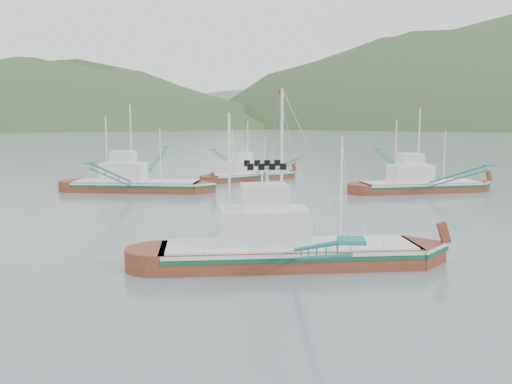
{
  "coord_description": "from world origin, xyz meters",
  "views": [
    {
      "loc": [
        1.86,
        -36.16,
        8.95
      ],
      "look_at": [
        0.0,
        6.0,
        3.2
      ],
      "focal_mm": 40.0,
      "sensor_mm": 36.0,
      "label": 1
    }
  ],
  "objects_px": {
    "main_boat": "(286,235)",
    "bg_boat_far": "(250,167)",
    "bg_boat_right": "(420,176)",
    "bg_boat_left": "(134,179)"
  },
  "relations": [
    {
      "from": "main_boat",
      "to": "bg_boat_far",
      "type": "height_order",
      "value": "main_boat"
    },
    {
      "from": "bg_boat_far",
      "to": "bg_boat_left",
      "type": "xyz_separation_m",
      "value": [
        -12.89,
        -12.14,
        -0.37
      ]
    },
    {
      "from": "bg_boat_far",
      "to": "bg_boat_right",
      "type": "bearing_deg",
      "value": -63.06
    },
    {
      "from": "bg_boat_left",
      "to": "bg_boat_right",
      "type": "bearing_deg",
      "value": 5.39
    },
    {
      "from": "bg_boat_right",
      "to": "main_boat",
      "type": "bearing_deg",
      "value": -129.68
    },
    {
      "from": "bg_boat_right",
      "to": "bg_boat_left",
      "type": "bearing_deg",
      "value": 167.49
    },
    {
      "from": "main_boat",
      "to": "bg_boat_left",
      "type": "xyz_separation_m",
      "value": [
        -17.5,
        32.31,
        -0.33
      ]
    },
    {
      "from": "bg_boat_left",
      "to": "bg_boat_right",
      "type": "xyz_separation_m",
      "value": [
        33.34,
        1.02,
        0.41
      ]
    },
    {
      "from": "main_boat",
      "to": "bg_boat_left",
      "type": "relative_size",
      "value": 1.03
    },
    {
      "from": "main_boat",
      "to": "bg_boat_right",
      "type": "xyz_separation_m",
      "value": [
        15.84,
        33.33,
        0.08
      ]
    }
  ]
}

